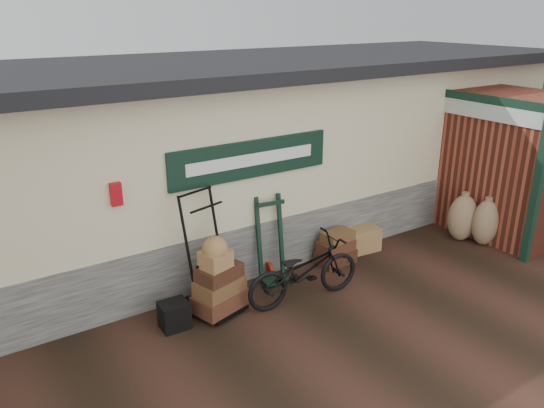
{
  "coord_description": "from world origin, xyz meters",
  "views": [
    {
      "loc": [
        -4.13,
        -5.37,
        3.99
      ],
      "look_at": [
        0.01,
        0.9,
        1.22
      ],
      "focal_mm": 35.0,
      "sensor_mm": 36.0,
      "label": 1
    }
  ],
  "objects_px": {
    "suitcase_stack": "(336,247)",
    "wicker_hamper": "(360,239)",
    "green_barrow": "(271,239)",
    "porter_trolley": "(208,252)",
    "black_trunk": "(174,315)",
    "bicycle": "(304,267)"
  },
  "relations": [
    {
      "from": "green_barrow",
      "to": "wicker_hamper",
      "type": "bearing_deg",
      "value": 7.59
    },
    {
      "from": "green_barrow",
      "to": "wicker_hamper",
      "type": "xyz_separation_m",
      "value": [
        1.87,
        0.02,
        -0.46
      ]
    },
    {
      "from": "suitcase_stack",
      "to": "porter_trolley",
      "type": "bearing_deg",
      "value": -176.87
    },
    {
      "from": "green_barrow",
      "to": "bicycle",
      "type": "distance_m",
      "value": 0.81
    },
    {
      "from": "wicker_hamper",
      "to": "porter_trolley",
      "type": "bearing_deg",
      "value": -174.76
    },
    {
      "from": "porter_trolley",
      "to": "suitcase_stack",
      "type": "distance_m",
      "value": 2.47
    },
    {
      "from": "porter_trolley",
      "to": "green_barrow",
      "type": "distance_m",
      "value": 1.24
    },
    {
      "from": "porter_trolley",
      "to": "black_trunk",
      "type": "xyz_separation_m",
      "value": [
        -0.62,
        -0.17,
        -0.69
      ]
    },
    {
      "from": "suitcase_stack",
      "to": "bicycle",
      "type": "relative_size",
      "value": 0.36
    },
    {
      "from": "suitcase_stack",
      "to": "wicker_hamper",
      "type": "xyz_separation_m",
      "value": [
        0.67,
        0.15,
        -0.07
      ]
    },
    {
      "from": "porter_trolley",
      "to": "green_barrow",
      "type": "relative_size",
      "value": 1.3
    },
    {
      "from": "porter_trolley",
      "to": "suitcase_stack",
      "type": "xyz_separation_m",
      "value": [
        2.39,
        0.13,
        -0.59
      ]
    },
    {
      "from": "porter_trolley",
      "to": "bicycle",
      "type": "relative_size",
      "value": 0.97
    },
    {
      "from": "wicker_hamper",
      "to": "black_trunk",
      "type": "relative_size",
      "value": 1.74
    },
    {
      "from": "green_barrow",
      "to": "wicker_hamper",
      "type": "relative_size",
      "value": 2.08
    },
    {
      "from": "suitcase_stack",
      "to": "black_trunk",
      "type": "bearing_deg",
      "value": -174.34
    },
    {
      "from": "suitcase_stack",
      "to": "bicycle",
      "type": "xyz_separation_m",
      "value": [
        -1.16,
        -0.67,
        0.24
      ]
    },
    {
      "from": "porter_trolley",
      "to": "black_trunk",
      "type": "bearing_deg",
      "value": 179.47
    },
    {
      "from": "suitcase_stack",
      "to": "wicker_hamper",
      "type": "relative_size",
      "value": 1.0
    },
    {
      "from": "bicycle",
      "to": "green_barrow",
      "type": "bearing_deg",
      "value": 7.06
    },
    {
      "from": "porter_trolley",
      "to": "green_barrow",
      "type": "xyz_separation_m",
      "value": [
        1.2,
        0.26,
        -0.2
      ]
    },
    {
      "from": "green_barrow",
      "to": "suitcase_stack",
      "type": "distance_m",
      "value": 1.26
    }
  ]
}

